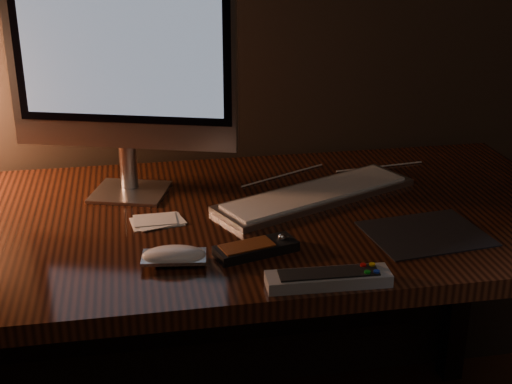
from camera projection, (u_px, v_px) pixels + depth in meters
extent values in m
cube|color=#3B1A0D|center=(224.00, 224.00, 1.56)|extent=(1.60, 0.75, 0.04)
cube|color=black|center=(460.00, 275.00, 2.12)|extent=(0.06, 0.06, 0.71)
cube|color=black|center=(208.00, 263.00, 1.97)|extent=(1.48, 0.02, 0.51)
cube|color=silver|center=(130.00, 192.00, 1.67)|extent=(0.20, 0.19, 0.01)
cylinder|color=silver|center=(128.00, 164.00, 1.67)|extent=(0.05, 0.05, 0.11)
cube|color=silver|center=(120.00, 55.00, 1.54)|extent=(0.49, 0.19, 0.42)
cube|color=black|center=(120.00, 43.00, 1.52)|extent=(0.46, 0.15, 0.35)
cube|color=#8194B0|center=(120.00, 43.00, 1.51)|extent=(0.42, 0.14, 0.31)
cube|color=silver|center=(316.00, 194.00, 1.64)|extent=(0.51, 0.33, 0.02)
cube|color=black|center=(426.00, 234.00, 1.46)|extent=(0.26, 0.21, 0.00)
ellipsoid|color=white|center=(174.00, 258.00, 1.34)|extent=(0.13, 0.08, 0.02)
cube|color=black|center=(256.00, 249.00, 1.38)|extent=(0.17, 0.10, 0.02)
cube|color=brown|center=(256.00, 244.00, 1.37)|extent=(0.11, 0.07, 0.00)
sphere|color=silver|center=(256.00, 243.00, 1.37)|extent=(0.02, 0.02, 0.02)
cube|color=#9A9DA0|center=(328.00, 279.00, 1.26)|extent=(0.22, 0.06, 0.02)
cube|color=black|center=(329.00, 273.00, 1.26)|extent=(0.18, 0.05, 0.00)
cylinder|color=red|center=(329.00, 271.00, 1.26)|extent=(0.01, 0.01, 0.00)
cylinder|color=#0C8C19|center=(329.00, 271.00, 1.26)|extent=(0.01, 0.01, 0.00)
cylinder|color=gold|center=(329.00, 271.00, 1.26)|extent=(0.01, 0.01, 0.00)
cylinder|color=#1433BF|center=(329.00, 271.00, 1.26)|extent=(0.01, 0.01, 0.00)
cube|color=white|center=(157.00, 221.00, 1.52)|extent=(0.12, 0.09, 0.01)
cylinder|color=white|center=(333.00, 172.00, 1.79)|extent=(0.48, 0.13, 0.00)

